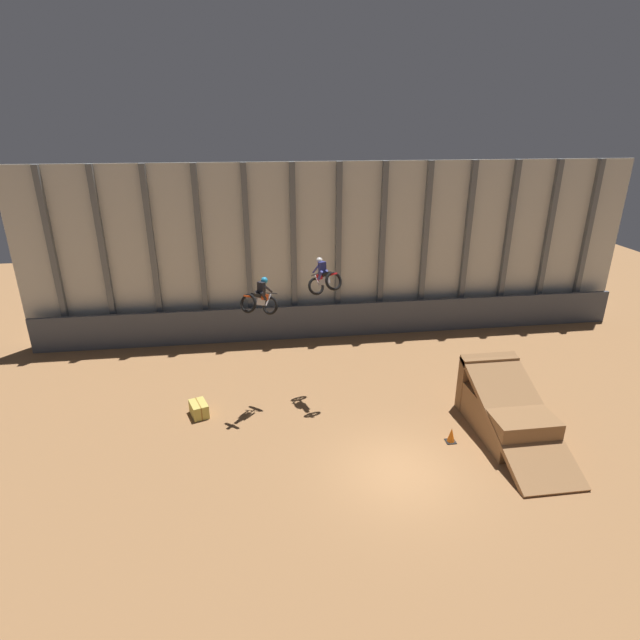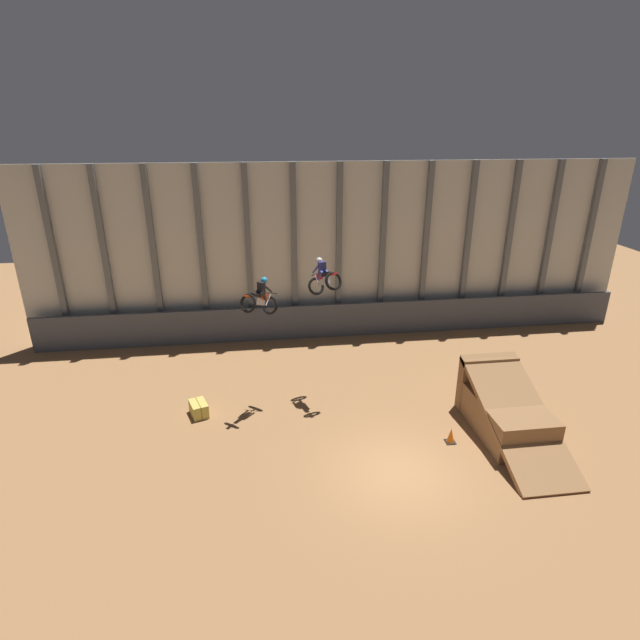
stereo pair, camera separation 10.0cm
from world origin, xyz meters
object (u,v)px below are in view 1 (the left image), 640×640
object	(u,v)px
rider_bike_right_air	(324,278)
traffic_cone_near_ramp	(451,435)
dirt_ramp	(504,409)
rider_bike_left_air	(260,299)
hay_bale_trackside	(199,409)

from	to	relation	value
rider_bike_right_air	traffic_cone_near_ramp	world-z (taller)	rider_bike_right_air
dirt_ramp	traffic_cone_near_ramp	xyz separation A→B (m)	(-2.26, -0.60, -0.53)
rider_bike_left_air	traffic_cone_near_ramp	world-z (taller)	rider_bike_left_air
dirt_ramp	rider_bike_left_air	size ratio (longest dim) A/B	3.20
rider_bike_left_air	dirt_ramp	bearing A→B (deg)	20.53
traffic_cone_near_ramp	hay_bale_trackside	size ratio (longest dim) A/B	0.55
rider_bike_right_air	hay_bale_trackside	bearing A→B (deg)	168.88
rider_bike_left_air	hay_bale_trackside	world-z (taller)	rider_bike_left_air
rider_bike_right_air	traffic_cone_near_ramp	distance (m)	7.63
dirt_ramp	hay_bale_trackside	distance (m)	11.78
rider_bike_left_air	rider_bike_right_air	bearing A→B (deg)	52.69
hay_bale_trackside	rider_bike_left_air	bearing A→B (deg)	12.37
rider_bike_left_air	hay_bale_trackside	xyz separation A→B (m)	(-2.64, -0.58, -4.31)
dirt_ramp	hay_bale_trackside	bearing A→B (deg)	167.80
dirt_ramp	rider_bike_right_air	size ratio (longest dim) A/B	3.07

